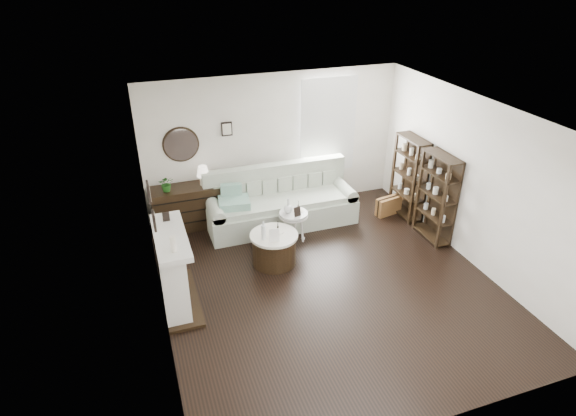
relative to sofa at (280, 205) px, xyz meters
name	(u,v)px	position (x,y,z in m)	size (l,w,h in m)	color
room	(310,128)	(0.83, 0.61, 1.24)	(5.50, 5.50, 5.50)	black
fireplace	(172,272)	(-2.22, -1.79, 0.18)	(0.50, 1.40, 1.84)	silver
shelf_unit_far	(409,177)	(2.43, -0.54, 0.44)	(0.30, 0.80, 1.60)	black
shelf_unit_near	(437,198)	(2.43, -1.44, 0.44)	(0.30, 0.80, 1.60)	black
sofa	(280,205)	(0.00, 0.00, 0.00)	(2.79, 0.97, 1.08)	beige
quilt	(234,203)	(-0.91, -0.14, 0.27)	(0.55, 0.45, 0.14)	#29996C
suitcase	(389,206)	(2.12, -0.41, -0.18)	(0.54, 0.18, 0.36)	brown
dresser	(187,207)	(-1.70, 0.38, 0.05)	(1.23, 0.53, 0.82)	black
table_lamp	(203,175)	(-1.34, 0.38, 0.65)	(0.23, 0.23, 0.37)	#F2E1CC
potted_plant	(167,184)	(-2.01, 0.33, 0.61)	(0.26, 0.23, 0.29)	#205A19
drum_table	(274,248)	(-0.53, -1.29, -0.08)	(0.79, 0.79, 0.55)	black
pedestal_table	(293,215)	(-0.02, -0.81, 0.20)	(0.51, 0.51, 0.62)	white
eiffel_drum	(278,227)	(-0.44, -1.24, 0.28)	(0.11, 0.11, 0.19)	black
bottle_drum	(264,231)	(-0.72, -1.38, 0.35)	(0.07, 0.07, 0.32)	silver
card_frame_drum	(274,235)	(-0.58, -1.49, 0.30)	(0.16, 0.01, 0.22)	white
eiffel_ped	(298,206)	(0.08, -0.78, 0.34)	(0.10, 0.10, 0.17)	black
flask_ped	(288,206)	(-0.11, -0.79, 0.39)	(0.15, 0.15, 0.28)	silver
card_frame_ped	(297,212)	(0.00, -0.95, 0.34)	(0.13, 0.01, 0.17)	black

